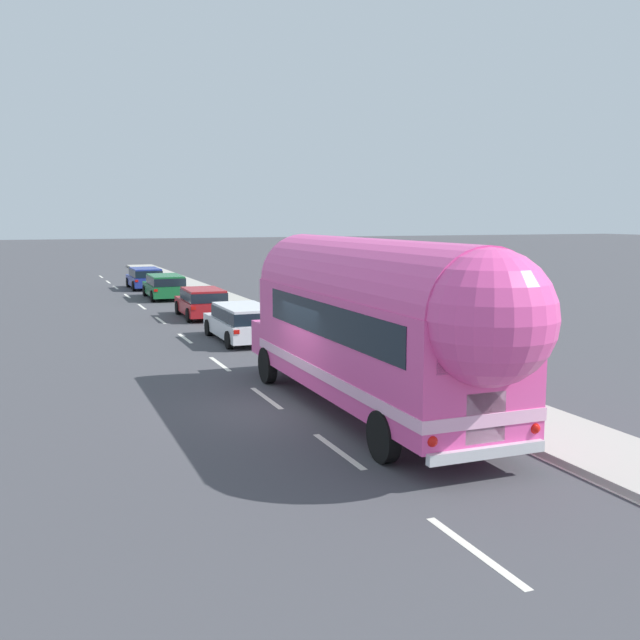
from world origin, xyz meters
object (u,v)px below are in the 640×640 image
Objects in this scene: car_second at (202,301)px; car_third at (165,285)px; car_lead at (243,320)px; car_fourth at (145,277)px; painted_bus at (378,320)px.

car_second and car_third have the same top height.
car_lead is at bearing -90.66° from car_second.
car_fourth is at bearing 90.55° from car_lead.
car_lead is 22.04m from car_fourth.
car_lead and car_third have the same top height.
painted_bus is at bearing -90.79° from car_lead.
car_fourth is at bearing 91.43° from car_third.
car_lead is 1.07× the size of car_fourth.
car_lead and car_second have the same top height.
painted_bus is 2.75× the size of car_fourth.
painted_bus is 27.33m from car_third.
car_lead is 0.97× the size of car_third.
car_fourth is (-0.29, 15.05, 0.01)m from car_second.
painted_bus is 2.56× the size of car_lead.
car_fourth is (-0.16, 6.28, 0.00)m from car_third.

